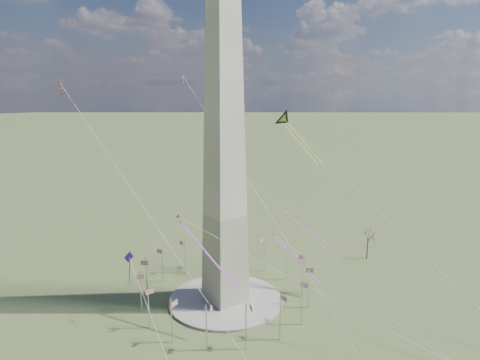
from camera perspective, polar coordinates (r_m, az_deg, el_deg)
ground at (r=141.42m, az=-1.94°, el=-15.82°), size 2000.00×2000.00×0.00m
plaza at (r=141.23m, az=-1.94°, el=-15.68°), size 36.00×36.00×0.80m
washington_monument at (r=125.68m, az=-2.10°, el=3.74°), size 15.56×15.56×100.00m
flagpole_ring at (r=138.08m, az=-1.96°, el=-13.17°), size 54.40×54.40×13.00m
tree_near at (r=175.44m, az=16.72°, el=-7.15°), size 7.59×7.59×13.28m
kite_delta_black at (r=153.94m, az=6.07°, el=7.77°), size 7.74×20.96×17.56m
kite_diamond_purple at (r=127.20m, az=-14.58°, el=-10.31°), size 1.93×3.04×9.28m
kite_streamer_left at (r=142.52m, az=8.37°, el=-5.99°), size 11.73×18.07×14.04m
kite_streamer_mid at (r=121.66m, az=-5.80°, el=-8.01°), size 6.58×23.04×16.03m
kite_streamer_right at (r=145.23m, az=6.64°, el=-9.53°), size 5.85×18.87×13.17m
kite_small_red at (r=139.55m, az=-22.92°, el=11.74°), size 1.58×2.24×4.66m
kite_small_white at (r=176.53m, az=-7.61°, el=13.44°), size 1.15×1.76×3.84m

